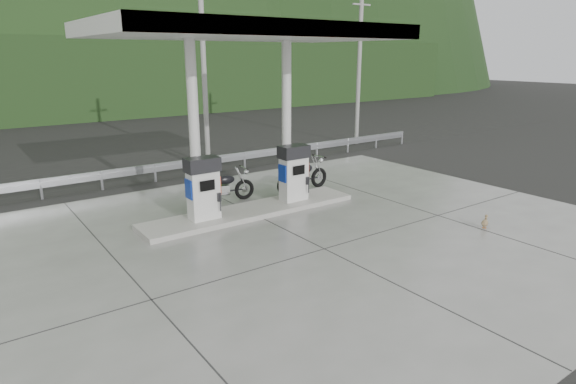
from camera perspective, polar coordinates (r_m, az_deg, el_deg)
ground at (r=13.00m, az=1.50°, el=-5.45°), size 160.00×160.00×0.00m
forecourt_apron at (r=12.99m, az=1.50°, el=-5.41°), size 18.00×14.00×0.02m
pump_island at (r=14.92m, az=-4.30°, el=-2.23°), size 7.00×1.40×0.15m
gas_pump_left at (r=13.91m, az=-10.01°, el=0.41°), size 0.95×0.55×1.80m
gas_pump_right at (r=15.50m, az=0.68°, el=2.26°), size 0.95×0.55×1.80m
canopy_column_left at (r=13.93m, az=-11.05°, el=7.12°), size 0.30×0.30×5.00m
canopy_column_right at (r=15.52m, az=-0.18°, el=8.30°), size 0.30×0.30×5.00m
canopy_roof at (r=14.18m, az=-4.76°, el=18.45°), size 8.50×5.00×0.40m
guardrail at (r=19.52m, az=-12.80°, el=3.65°), size 26.00×0.16×1.42m
road at (r=22.87m, az=-16.16°, el=3.38°), size 60.00×7.00×0.01m
utility_pole_b at (r=21.30m, az=-9.92°, el=13.75°), size 0.22×0.22×8.00m
utility_pole_c at (r=26.50m, az=8.41°, el=14.22°), size 0.22×0.22×8.00m
tree_band at (r=40.34m, az=-25.70°, el=11.99°), size 80.00×6.00×6.00m
forested_hills at (r=70.18m, az=-30.01°, el=10.03°), size 100.00×40.00×140.00m
motorcycle_left at (r=16.00m, az=-7.73°, el=0.48°), size 2.14×0.91×0.98m
motorcycle_right at (r=17.21m, az=1.76°, el=1.82°), size 2.23×0.87×1.03m
duck at (r=14.65m, az=22.29°, el=-3.44°), size 0.44×0.28×0.31m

